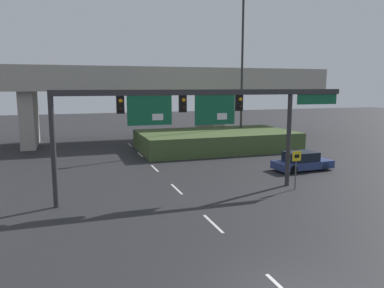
% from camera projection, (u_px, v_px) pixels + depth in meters
% --- Properties ---
extents(lane_markings, '(0.14, 33.31, 0.01)m').
position_uv_depth(lane_markings, '(164.00, 177.00, 26.09)').
color(lane_markings, silver).
rests_on(lane_markings, ground).
extents(signal_gantry, '(17.62, 0.44, 6.13)m').
position_uv_depth(signal_gantry, '(201.00, 109.00, 21.44)').
color(signal_gantry, '#2D2D30').
rests_on(signal_gantry, ground).
extents(speed_limit_sign, '(0.60, 0.11, 2.45)m').
position_uv_depth(speed_limit_sign, '(296.00, 164.00, 22.86)').
color(speed_limit_sign, '#4C4C4C').
rests_on(speed_limit_sign, ground).
extents(highway_light_pole_near, '(0.70, 0.36, 15.39)m').
position_uv_depth(highway_light_pole_near, '(242.00, 69.00, 39.41)').
color(highway_light_pole_near, '#2D2D30').
rests_on(highway_light_pole_near, ground).
extents(overpass_bridge, '(47.50, 8.18, 8.30)m').
position_uv_depth(overpass_bridge, '(125.00, 88.00, 41.82)').
color(overpass_bridge, '#A39E93').
rests_on(overpass_bridge, ground).
extents(grass_embankment, '(15.25, 8.39, 1.82)m').
position_uv_depth(grass_embankment, '(216.00, 140.00, 37.55)').
color(grass_embankment, '#42562D').
rests_on(grass_embankment, ground).
extents(parked_sedan_near_right, '(4.55, 2.00, 1.41)m').
position_uv_depth(parked_sedan_near_right, '(302.00, 162.00, 28.30)').
color(parked_sedan_near_right, navy).
rests_on(parked_sedan_near_right, ground).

